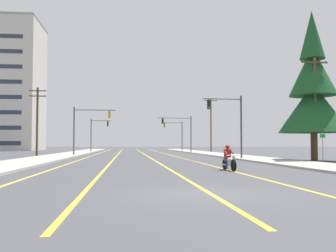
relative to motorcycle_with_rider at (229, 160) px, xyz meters
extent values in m
plane|color=#47474C|center=(-3.58, -10.13, -0.59)|extent=(400.00, 400.00, 0.00)
cube|color=yellow|center=(-3.29, 34.87, -0.58)|extent=(0.16, 100.00, 0.01)
cube|color=yellow|center=(-7.11, 34.87, -0.58)|extent=(0.16, 100.00, 0.01)
cube|color=yellow|center=(0.01, 34.87, -0.58)|extent=(0.16, 100.00, 0.01)
cube|color=yellow|center=(-10.21, 34.87, -0.58)|extent=(0.16, 100.00, 0.01)
cube|color=#ADA89E|center=(6.72, 29.87, -0.52)|extent=(4.40, 110.00, 0.14)
cube|color=#ADA89E|center=(-13.88, 29.87, -0.52)|extent=(4.40, 110.00, 0.14)
cylinder|color=black|center=(0.05, -0.82, -0.27)|extent=(0.16, 0.65, 0.64)
cylinder|color=black|center=(-0.04, 0.72, -0.27)|extent=(0.16, 0.65, 0.64)
cylinder|color=silver|center=(0.04, -0.72, 0.05)|extent=(0.09, 0.33, 0.68)
sphere|color=white|center=(0.05, -0.87, 0.23)|extent=(0.20, 0.20, 0.20)
cylinder|color=silver|center=(0.04, -0.67, 0.28)|extent=(0.70, 0.08, 0.04)
ellipsoid|color=#B7BABF|center=(0.01, -0.17, 0.01)|extent=(0.35, 0.58, 0.28)
cube|color=silver|center=(0.00, -0.05, -0.22)|extent=(0.26, 0.45, 0.24)
cube|color=black|center=(-0.01, 0.27, -0.05)|extent=(0.31, 0.53, 0.12)
cube|color=#B7BABF|center=(-0.04, 0.67, 0.03)|extent=(0.22, 0.37, 0.08)
cylinder|color=silver|center=(-0.16, 0.34, -0.29)|extent=(0.11, 0.55, 0.08)
cube|color=maroon|center=(-0.01, 0.23, 0.33)|extent=(0.37, 0.26, 0.56)
sphere|color=#B21919|center=(-0.01, 0.21, 0.74)|extent=(0.26, 0.26, 0.26)
cylinder|color=navy|center=(0.14, 0.10, -0.05)|extent=(0.16, 0.45, 0.30)
cylinder|color=navy|center=(0.17, -0.08, -0.35)|extent=(0.12, 0.16, 0.35)
cylinder|color=maroon|center=(0.20, -0.02, 0.43)|extent=(0.13, 0.53, 0.27)
cylinder|color=navy|center=(-0.14, 0.08, -0.05)|extent=(0.16, 0.45, 0.30)
cylinder|color=navy|center=(-0.15, -0.10, -0.35)|extent=(0.12, 0.16, 0.35)
cylinder|color=maroon|center=(-0.20, -0.04, 0.43)|extent=(0.13, 0.53, 0.27)
cylinder|color=#47474C|center=(5.20, 14.69, 2.51)|extent=(0.18, 0.18, 6.20)
cylinder|color=#47474C|center=(3.31, 14.63, 5.26)|extent=(3.78, 0.23, 0.11)
cube|color=black|center=(1.99, 14.59, 4.71)|extent=(0.31, 0.25, 0.90)
sphere|color=black|center=(2.00, 14.43, 5.01)|extent=(0.18, 0.18, 0.18)
sphere|color=black|center=(2.00, 14.43, 4.71)|extent=(0.18, 0.18, 0.18)
sphere|color=green|center=(2.00, 14.43, 4.41)|extent=(0.18, 0.18, 0.18)
cylinder|color=#47474C|center=(-12.53, 28.23, 2.51)|extent=(0.18, 0.18, 6.20)
cylinder|color=#47474C|center=(-9.92, 28.26, 5.26)|extent=(5.23, 0.18, 0.11)
cube|color=#B79319|center=(-8.09, 28.29, 4.71)|extent=(0.30, 0.24, 0.90)
sphere|color=black|center=(-8.09, 28.44, 5.01)|extent=(0.18, 0.18, 0.18)
sphere|color=black|center=(-8.09, 28.44, 4.71)|extent=(0.18, 0.18, 0.18)
sphere|color=green|center=(-8.09, 28.44, 4.41)|extent=(0.18, 0.18, 0.18)
cylinder|color=#47474C|center=(4.91, 42.48, 2.51)|extent=(0.18, 0.18, 6.20)
cylinder|color=#47474C|center=(2.07, 42.29, 5.26)|extent=(5.69, 0.49, 0.11)
cube|color=black|center=(0.08, 42.15, 4.71)|extent=(0.32, 0.26, 0.90)
sphere|color=black|center=(0.09, 42.00, 5.01)|extent=(0.18, 0.18, 0.18)
sphere|color=black|center=(0.09, 42.00, 4.71)|extent=(0.18, 0.18, 0.18)
sphere|color=green|center=(0.09, 42.00, 4.41)|extent=(0.18, 0.18, 0.18)
cylinder|color=#47474C|center=(-12.48, 50.85, 2.51)|extent=(0.18, 0.18, 6.20)
cylinder|color=#47474C|center=(-10.69, 50.97, 5.26)|extent=(3.59, 0.35, 0.11)
cube|color=black|center=(-9.43, 51.05, 4.71)|extent=(0.32, 0.26, 0.90)
sphere|color=black|center=(-9.44, 51.21, 5.01)|extent=(0.18, 0.18, 0.18)
sphere|color=black|center=(-9.44, 51.21, 4.71)|extent=(0.18, 0.18, 0.18)
sphere|color=green|center=(-9.44, 51.21, 4.41)|extent=(0.18, 0.18, 0.18)
cylinder|color=#47474C|center=(5.40, 56.47, 2.51)|extent=(0.18, 0.18, 6.20)
cylinder|color=#47474C|center=(3.24, 56.46, 5.26)|extent=(4.31, 0.14, 0.11)
cube|color=#B79319|center=(1.74, 56.45, 4.71)|extent=(0.30, 0.24, 0.90)
sphere|color=black|center=(1.74, 56.29, 5.01)|extent=(0.18, 0.18, 0.18)
sphere|color=black|center=(1.74, 56.29, 4.71)|extent=(0.18, 0.18, 0.18)
sphere|color=green|center=(1.74, 56.29, 4.41)|extent=(0.18, 0.18, 0.18)
cylinder|color=#4C3828|center=(10.24, 9.73, 3.88)|extent=(0.26, 0.26, 8.94)
cube|color=#4C3828|center=(10.24, 9.73, 7.95)|extent=(2.33, 0.12, 0.12)
cylinder|color=slate|center=(9.26, 9.73, 8.05)|extent=(0.08, 0.08, 0.12)
cylinder|color=slate|center=(11.22, 9.73, 8.05)|extent=(0.08, 0.08, 0.12)
cylinder|color=#4C3828|center=(-16.77, 26.82, 3.63)|extent=(0.26, 0.26, 8.43)
cube|color=#4C3828|center=(-16.77, 26.82, 7.45)|extent=(2.06, 0.12, 0.12)
cylinder|color=slate|center=(-17.63, 26.82, 7.55)|extent=(0.08, 0.08, 0.12)
cylinder|color=slate|center=(-15.90, 26.82, 7.55)|extent=(0.08, 0.08, 0.12)
cube|color=#4C3828|center=(-16.77, 26.82, 6.80)|extent=(2.06, 0.12, 0.12)
cylinder|color=slate|center=(-17.63, 26.82, 6.90)|extent=(0.08, 0.08, 0.12)
cylinder|color=slate|center=(-15.90, 26.82, 6.90)|extent=(0.08, 0.08, 0.12)
cylinder|color=brown|center=(9.38, 47.18, 4.33)|extent=(0.26, 0.26, 9.83)
cube|color=brown|center=(9.38, 47.18, 8.84)|extent=(2.26, 0.12, 0.12)
cylinder|color=slate|center=(8.44, 47.18, 8.94)|extent=(0.08, 0.08, 0.12)
cylinder|color=slate|center=(10.33, 47.18, 8.94)|extent=(0.08, 0.08, 0.12)
cylinder|color=#4C3828|center=(10.57, 10.77, 0.66)|extent=(0.55, 0.55, 2.49)
cone|color=#194C23|center=(10.57, 10.77, 4.09)|extent=(6.10, 6.10, 4.37)
cone|color=#194C23|center=(10.57, 10.77, 7.37)|extent=(4.15, 4.15, 4.37)
cone|color=#194C23|center=(10.57, 10.77, 10.65)|extent=(2.20, 2.20, 4.37)
cylinder|color=gray|center=(9.77, 7.73, 0.61)|extent=(0.06, 0.06, 2.40)
cube|color=#1E7F33|center=(9.77, 7.71, 1.56)|extent=(0.44, 0.03, 0.30)
camera|label=1|loc=(-5.79, -21.57, 0.92)|focal=41.14mm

